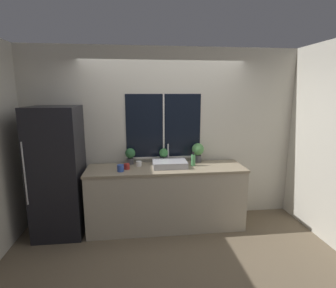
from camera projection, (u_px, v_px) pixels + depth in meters
The scene contains 14 objects.
ground_plane at pixel (169, 236), 3.75m from camera, with size 14.00×14.00×0.00m, color brown.
wall_back at pixel (163, 135), 4.15m from camera, with size 8.00×0.09×2.70m.
wall_left at pixel (40, 130), 4.70m from camera, with size 0.06×7.00×2.70m.
wall_right at pixel (267, 127), 5.19m from camera, with size 0.06×7.00×2.70m.
counter at pixel (166, 197), 3.96m from camera, with size 2.32×0.64×0.94m.
refrigerator at pixel (58, 172), 3.71m from camera, with size 0.66×0.72×1.84m.
sink at pixel (170, 164), 3.89m from camera, with size 0.50×0.41×0.30m.
potted_plant_left at pixel (130, 155), 4.01m from camera, with size 0.15×0.15×0.25m.
potted_plant_center at pixel (164, 155), 4.07m from camera, with size 0.14×0.14×0.23m.
potted_plant_right at pixel (198, 151), 4.12m from camera, with size 0.19×0.19×0.30m.
soap_bottle at pixel (193, 160), 3.93m from camera, with size 0.06×0.06×0.22m.
mug_red at pixel (127, 166), 3.77m from camera, with size 0.08×0.08×0.08m.
mug_blue at pixel (121, 168), 3.65m from camera, with size 0.09×0.09×0.10m.
mug_white at pixel (139, 164), 3.92m from camera, with size 0.08×0.08×0.08m.
Camera 1 is at (-0.41, -3.39, 2.03)m, focal length 28.00 mm.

